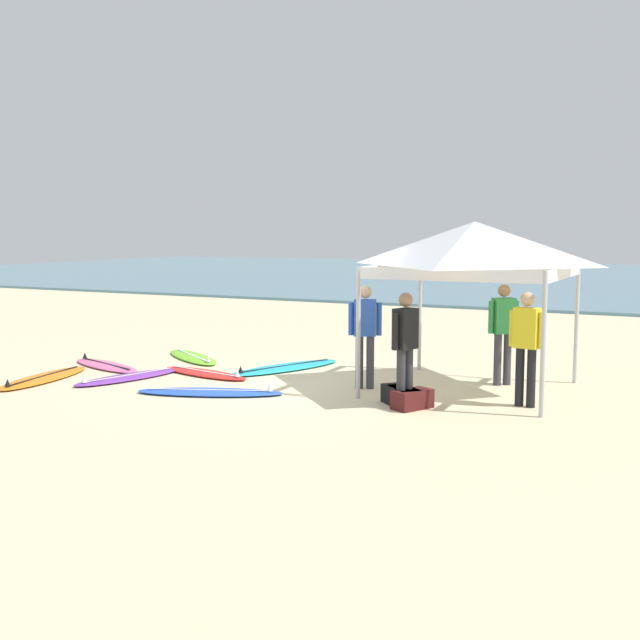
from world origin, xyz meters
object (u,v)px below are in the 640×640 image
Objects in this scene: gear_bag_near_tent at (412,399)px; surfboard_cyan at (285,367)px; person_yellow at (526,341)px; surfboard_purple at (128,377)px; person_green at (503,327)px; canopy_tent at (474,244)px; surfboard_blue at (210,392)px; gear_bag_on_sand at (398,396)px; surfboard_lime at (193,357)px; gear_bag_by_pole at (404,397)px; surfboard_red at (205,373)px; surfboard_pink at (106,365)px; person_blue at (365,329)px; person_black at (405,342)px; surfboard_orange at (44,378)px.

surfboard_cyan is at bearing 148.00° from gear_bag_near_tent.
surfboard_purple is at bearing -172.08° from person_yellow.
surfboard_cyan is 1.55× the size of person_green.
gear_bag_near_tent is (-0.40, -1.72, -2.25)m from canopy_tent.
gear_bag_on_sand is (2.96, 0.63, 0.10)m from surfboard_blue.
surfboard_lime is 5.83m from gear_bag_by_pole.
surfboard_blue is 4.99m from person_green.
gear_bag_on_sand is (-1.02, -2.23, -0.85)m from person_green.
canopy_tent is 1.93m from person_yellow.
gear_bag_near_tent is 1.00× the size of gear_bag_on_sand.
person_yellow is at bearing 7.92° from surfboard_purple.
surfboard_cyan is 4.40× the size of gear_bag_by_pole.
person_green is 2.60m from gear_bag_by_pole.
surfboard_red is 0.80× the size of surfboard_cyan.
gear_bag_by_pole is at bearing -28.60° from gear_bag_on_sand.
surfboard_red is 1.71m from surfboard_blue.
gear_bag_on_sand reaches higher than surfboard_red.
canopy_tent is 7.33m from surfboard_pink.
surfboard_blue is at bearing -52.38° from surfboard_red.
person_green reaches higher than surfboard_lime.
person_blue and person_yellow have the same top height.
person_blue is at bearing 135.82° from person_black.
gear_bag_on_sand reaches higher than surfboard_blue.
person_green is at bearing 72.94° from gear_bag_near_tent.
person_yellow is (1.05, -0.83, -1.40)m from canopy_tent.
person_yellow is 2.85× the size of gear_bag_near_tent.
person_green is (6.02, 2.43, 0.95)m from surfboard_purple.
surfboard_purple is (-5.68, -1.76, -2.35)m from canopy_tent.
person_green is (3.98, 2.86, 0.95)m from surfboard_blue.
gear_bag_on_sand is (-0.16, 0.17, -0.85)m from person_black.
person_green is at bearing 68.50° from gear_bag_by_pole.
gear_bag_near_tent is at bearing 6.75° from surfboard_orange.
surfboard_blue is 4.05× the size of gear_bag_near_tent.
canopy_tent is at bearing 10.20° from surfboard_red.
gear_bag_near_tent is at bearing -11.55° from surfboard_red.
canopy_tent reaches higher than person_black.
surfboard_blue is 3.28m from gear_bag_near_tent.
person_green is (-0.71, 1.50, 0.00)m from person_yellow.
surfboard_red and surfboard_pink have the same top height.
surfboard_red is at bearing -169.80° from canopy_tent.
canopy_tent is 1.35× the size of surfboard_pink.
surfboard_purple is 5.29m from gear_bag_near_tent.
person_yellow is 2.06m from gear_bag_on_sand.
person_yellow is at bearing 11.77° from surfboard_orange.
surfboard_orange is 1.42× the size of person_green.
person_green is 2.85× the size of gear_bag_on_sand.
gear_bag_by_pole is 0.13m from gear_bag_on_sand.
person_black is (5.17, 0.04, 0.95)m from surfboard_purple.
person_blue is 1.00× the size of person_yellow.
surfboard_cyan is at bearing 91.13° from surfboard_blue.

